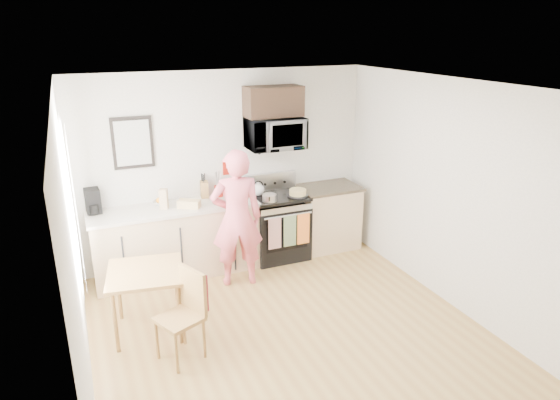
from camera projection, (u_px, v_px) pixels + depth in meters
name	position (u px, v px, depth m)	size (l,w,h in m)	color
floor	(296.00, 341.00, 5.22)	(4.60, 4.60, 0.00)	olive
back_wall	(226.00, 167.00, 6.80)	(4.00, 0.04, 2.60)	silver
front_wall	(470.00, 367.00, 2.80)	(4.00, 0.04, 2.60)	silver
left_wall	(74.00, 262.00, 4.06)	(0.04, 4.60, 2.60)	silver
right_wall	(460.00, 199.00, 5.54)	(0.04, 4.60, 2.60)	silver
ceiling	(299.00, 88.00, 4.37)	(4.00, 4.60, 0.04)	silver
window	(72.00, 202.00, 4.68)	(0.06, 1.40, 1.50)	white
cabinet_left	(177.00, 242.00, 6.52)	(2.10, 0.60, 0.90)	beige
countertop_left	(174.00, 208.00, 6.36)	(2.14, 0.64, 0.04)	beige
cabinet_right	(327.00, 218.00, 7.34)	(0.84, 0.60, 0.90)	beige
countertop_right	(328.00, 188.00, 7.19)	(0.88, 0.64, 0.04)	black
range	(278.00, 227.00, 7.03)	(0.76, 0.70, 1.16)	black
microwave	(275.00, 133.00, 6.69)	(0.76, 0.51, 0.42)	#B0B1B5
upper_cabinet	(273.00, 101.00, 6.59)	(0.76, 0.35, 0.40)	black
wall_art	(133.00, 143.00, 6.19)	(0.50, 0.04, 0.65)	black
wall_trivet	(230.00, 167.00, 6.80)	(0.20, 0.02, 0.20)	#A2190D
person	(237.00, 218.00, 6.14)	(0.64, 0.42, 1.75)	#D13952
dining_table	(145.00, 278.00, 5.20)	(0.76, 0.76, 0.71)	brown
chair	(189.00, 301.00, 4.85)	(0.54, 0.51, 0.91)	brown
knife_block	(204.00, 189.00, 6.68)	(0.10, 0.14, 0.22)	brown
utensil_crock	(219.00, 186.00, 6.72)	(0.12, 0.12, 0.35)	#A2190D
fruit_bowl	(161.00, 202.00, 6.43)	(0.26, 0.26, 0.10)	silver
milk_carton	(164.00, 199.00, 6.26)	(0.10, 0.10, 0.25)	tan
coffee_maker	(93.00, 202.00, 6.11)	(0.19, 0.26, 0.31)	black
bread_bag	(189.00, 204.00, 6.31)	(0.28, 0.13, 0.10)	#D8BE71
cake	(298.00, 193.00, 6.80)	(0.28, 0.28, 0.09)	black
kettle	(258.00, 189.00, 6.81)	(0.17, 0.17, 0.21)	silver
pot	(269.00, 198.00, 6.59)	(0.19, 0.31, 0.09)	#B0B1B5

